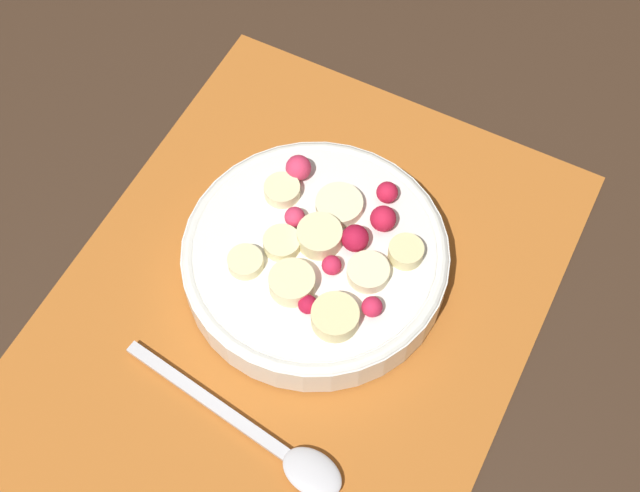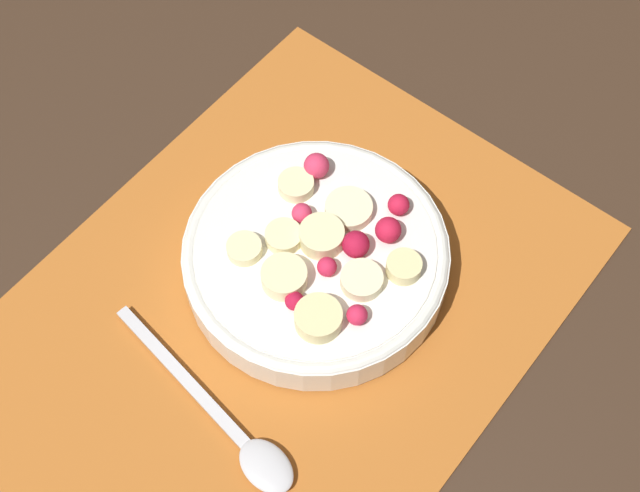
% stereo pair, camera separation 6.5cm
% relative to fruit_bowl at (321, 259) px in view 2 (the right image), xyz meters
% --- Properties ---
extents(ground_plane, '(3.00, 3.00, 0.00)m').
position_rel_fruit_bowl_xyz_m(ground_plane, '(-0.05, 0.00, -0.03)').
color(ground_plane, '#382619').
extents(placemat, '(0.47, 0.35, 0.01)m').
position_rel_fruit_bowl_xyz_m(placemat, '(-0.05, 0.00, -0.02)').
color(placemat, '#B26023').
rests_on(placemat, ground_plane).
extents(fruit_bowl, '(0.20, 0.20, 0.05)m').
position_rel_fruit_bowl_xyz_m(fruit_bowl, '(0.00, 0.00, 0.00)').
color(fruit_bowl, silver).
rests_on(fruit_bowl, placemat).
extents(spoon, '(0.04, 0.19, 0.01)m').
position_rel_fruit_bowl_xyz_m(spoon, '(-0.14, -0.04, -0.02)').
color(spoon, silver).
rests_on(spoon, placemat).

